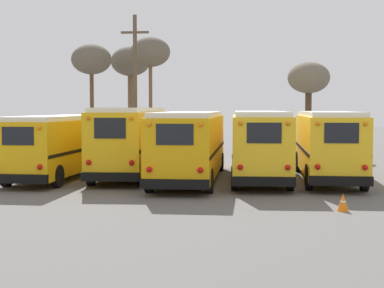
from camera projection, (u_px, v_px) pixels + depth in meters
name	position (u px, v px, depth m)	size (l,w,h in m)	color
ground_plane	(192.00, 178.00, 27.64)	(160.00, 160.00, 0.00)	#5B5956
school_bus_0	(61.00, 144.00, 27.81)	(2.70, 9.89, 2.94)	#EAAA0F
school_bus_1	(132.00, 139.00, 28.89)	(2.84, 10.96, 3.31)	yellow
school_bus_2	(190.00, 143.00, 26.66)	(2.63, 10.85, 3.11)	#E5A00C
school_bus_3	(259.00, 142.00, 27.25)	(2.72, 10.60, 3.14)	yellow
school_bus_4	(328.00, 143.00, 26.68)	(2.57, 9.61, 3.13)	yellow
utility_pole	(135.00, 84.00, 37.57)	(1.80, 0.25, 9.21)	brown
bare_tree_0	(150.00, 53.00, 40.22)	(2.72, 2.72, 8.15)	brown
bare_tree_1	(131.00, 64.00, 44.20)	(2.96, 2.96, 7.92)	brown
bare_tree_2	(91.00, 61.00, 40.92)	(2.80, 2.80, 7.73)	brown
bare_tree_3	(309.00, 80.00, 40.28)	(2.88, 2.88, 6.46)	#473323
traffic_cone	(343.00, 202.00, 18.73)	(0.36, 0.36, 0.57)	orange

